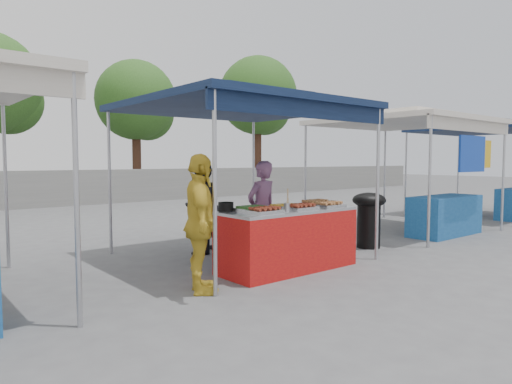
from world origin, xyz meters
TOP-DOWN VIEW (x-y plane):
  - ground_plane at (0.00, 0.00)m, footprint 80.00×80.00m
  - back_wall at (0.00, 11.00)m, footprint 40.00×0.25m
  - main_canopy at (0.00, 0.97)m, footprint 3.20×3.20m
  - neighbor_stall_right at (4.50, 0.57)m, footprint 3.20×3.20m
  - neighbor_stall_far at (8.50, 0.57)m, footprint 3.20×3.20m
  - tree_2 at (4.09, 13.29)m, footprint 3.38×3.30m
  - tree_3 at (10.63, 13.21)m, footprint 3.92×3.92m
  - vendor_table at (0.00, -0.10)m, footprint 2.00×0.80m
  - food_tray_fl at (-0.61, -0.32)m, footprint 0.42×0.30m
  - food_tray_fm at (0.02, -0.32)m, footprint 0.42×0.30m
  - food_tray_fr at (0.58, -0.34)m, footprint 0.42×0.30m
  - food_tray_bl at (-0.58, -0.02)m, footprint 0.42×0.30m
  - food_tray_bm at (-0.01, -0.02)m, footprint 0.42×0.30m
  - food_tray_br at (0.65, -0.01)m, footprint 0.42×0.30m
  - cooking_pot at (-0.82, 0.24)m, footprint 0.21×0.21m
  - skewer_cup at (-0.19, -0.28)m, footprint 0.09×0.09m
  - wok_burner at (2.19, 0.16)m, footprint 0.58×0.58m
  - crate_left at (-0.42, 0.43)m, footprint 0.55×0.39m
  - crate_right at (0.35, 0.46)m, footprint 0.48×0.34m
  - crate_stacked at (0.35, 0.46)m, footprint 0.46×0.32m
  - vendor_woman at (0.14, 0.63)m, footprint 0.58×0.41m
  - helper_man at (-0.33, 1.62)m, footprint 0.93×0.86m
  - customer_person at (-1.56, -0.29)m, footprint 0.78×1.02m

SIDE VIEW (x-z plane):
  - ground_plane at x=0.00m, z-range 0.00..0.00m
  - crate_right at x=0.35m, z-range 0.00..0.29m
  - crate_left at x=-0.42m, z-range 0.00..0.33m
  - vendor_table at x=0.00m, z-range 0.00..0.85m
  - crate_stacked at x=0.35m, z-range 0.29..0.57m
  - wok_burner at x=2.19m, z-range 0.09..1.06m
  - back_wall at x=0.00m, z-range 0.00..1.20m
  - vendor_woman at x=0.14m, z-range 0.00..1.52m
  - helper_man at x=-0.33m, z-range 0.00..1.55m
  - customer_person at x=-1.56m, z-range 0.00..1.60m
  - food_tray_fl at x=-0.61m, z-range 0.85..0.92m
  - food_tray_fm at x=0.02m, z-range 0.85..0.92m
  - food_tray_fr at x=0.58m, z-range 0.85..0.92m
  - food_tray_bl at x=-0.58m, z-range 0.85..0.92m
  - food_tray_bm at x=-0.01m, z-range 0.85..0.92m
  - food_tray_br at x=0.65m, z-range 0.85..0.92m
  - skewer_cup at x=-0.19m, z-range 0.85..0.96m
  - cooking_pot at x=-0.82m, z-range 0.85..0.97m
  - neighbor_stall_right at x=4.50m, z-range 0.32..2.89m
  - neighbor_stall_far at x=8.50m, z-range 0.32..2.89m
  - main_canopy at x=0.00m, z-range 1.08..3.65m
  - tree_2 at x=4.09m, z-range 1.04..6.70m
  - tree_3 at x=10.63m, z-range 1.24..7.98m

